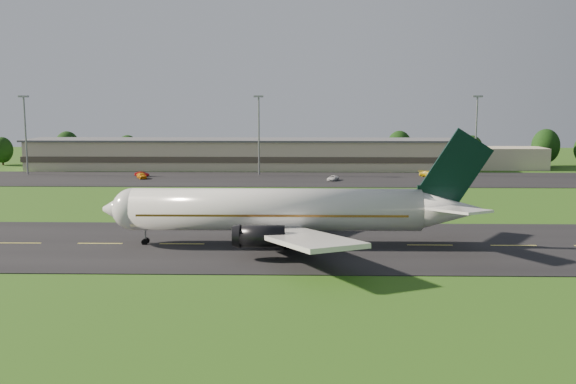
{
  "coord_description": "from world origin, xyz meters",
  "views": [
    {
      "loc": [
        16.01,
        -83.38,
        19.06
      ],
      "look_at": [
        14.01,
        8.0,
        6.0
      ],
      "focal_mm": 40.0,
      "sensor_mm": 36.0,
      "label": 1
    }
  ],
  "objects_px": {
    "light_mast_east": "(476,126)",
    "service_vehicle_d": "(429,174)",
    "service_vehicle_b": "(142,174)",
    "service_vehicle_c": "(333,178)",
    "service_vehicle_a": "(142,176)",
    "light_mast_centre": "(259,126)",
    "light_mast_west": "(25,125)",
    "terminal": "(268,155)",
    "airliner": "(283,211)"
  },
  "relations": [
    {
      "from": "light_mast_east",
      "to": "service_vehicle_d",
      "type": "distance_m",
      "value": 17.37
    },
    {
      "from": "light_mast_west",
      "to": "service_vehicle_b",
      "type": "xyz_separation_m",
      "value": [
        30.65,
        -3.74,
        -12.04
      ]
    },
    {
      "from": "terminal",
      "to": "service_vehicle_c",
      "type": "distance_m",
      "value": 32.17
    },
    {
      "from": "light_mast_centre",
      "to": "service_vehicle_a",
      "type": "xyz_separation_m",
      "value": [
        -28.27,
        -8.32,
        -11.88
      ]
    },
    {
      "from": "airliner",
      "to": "terminal",
      "type": "bearing_deg",
      "value": 94.04
    },
    {
      "from": "airliner",
      "to": "service_vehicle_d",
      "type": "xyz_separation_m",
      "value": [
        34.28,
        76.78,
        -3.83
      ]
    },
    {
      "from": "terminal",
      "to": "service_vehicle_a",
      "type": "xyz_separation_m",
      "value": [
        -29.67,
        -24.5,
        -3.14
      ]
    },
    {
      "from": "light_mast_west",
      "to": "service_vehicle_b",
      "type": "relative_size",
      "value": 5.56
    },
    {
      "from": "service_vehicle_c",
      "to": "light_mast_west",
      "type": "bearing_deg",
      "value": -167.0
    },
    {
      "from": "service_vehicle_d",
      "to": "service_vehicle_b",
      "type": "bearing_deg",
      "value": 137.2
    },
    {
      "from": "airliner",
      "to": "light_mast_east",
      "type": "distance_m",
      "value": 92.89
    },
    {
      "from": "terminal",
      "to": "light_mast_centre",
      "type": "height_order",
      "value": "light_mast_centre"
    },
    {
      "from": "terminal",
      "to": "light_mast_west",
      "type": "xyz_separation_m",
      "value": [
        -61.4,
        -16.18,
        8.75
      ]
    },
    {
      "from": "service_vehicle_a",
      "to": "service_vehicle_b",
      "type": "relative_size",
      "value": 1.21
    },
    {
      "from": "service_vehicle_c",
      "to": "service_vehicle_d",
      "type": "height_order",
      "value": "service_vehicle_d"
    },
    {
      "from": "airliner",
      "to": "light_mast_west",
      "type": "xyz_separation_m",
      "value": [
        -68.49,
        80.0,
        8.08
      ]
    },
    {
      "from": "light_mast_east",
      "to": "service_vehicle_a",
      "type": "xyz_separation_m",
      "value": [
        -83.27,
        -8.32,
        -11.88
      ]
    },
    {
      "from": "light_mast_centre",
      "to": "light_mast_east",
      "type": "distance_m",
      "value": 55.0
    },
    {
      "from": "light_mast_centre",
      "to": "service_vehicle_b",
      "type": "height_order",
      "value": "light_mast_centre"
    },
    {
      "from": "terminal",
      "to": "light_mast_east",
      "type": "relative_size",
      "value": 7.13
    },
    {
      "from": "service_vehicle_b",
      "to": "service_vehicle_c",
      "type": "xyz_separation_m",
      "value": [
        47.75,
        -7.19,
        -0.02
      ]
    },
    {
      "from": "terminal",
      "to": "light_mast_west",
      "type": "distance_m",
      "value": 64.1
    },
    {
      "from": "service_vehicle_a",
      "to": "terminal",
      "type": "bearing_deg",
      "value": 12.42
    },
    {
      "from": "service_vehicle_b",
      "to": "light_mast_centre",
      "type": "bearing_deg",
      "value": -63.6
    },
    {
      "from": "light_mast_west",
      "to": "light_mast_east",
      "type": "height_order",
      "value": "same"
    },
    {
      "from": "light_mast_east",
      "to": "service_vehicle_d",
      "type": "xyz_separation_m",
      "value": [
        -12.23,
        -3.22,
        -11.91
      ]
    },
    {
      "from": "light_mast_centre",
      "to": "light_mast_east",
      "type": "bearing_deg",
      "value": 0.0
    },
    {
      "from": "light_mast_west",
      "to": "terminal",
      "type": "bearing_deg",
      "value": 14.76
    },
    {
      "from": "service_vehicle_a",
      "to": "light_mast_west",
      "type": "bearing_deg",
      "value": 138.18
    },
    {
      "from": "service_vehicle_c",
      "to": "service_vehicle_a",
      "type": "bearing_deg",
      "value": -162.26
    },
    {
      "from": "airliner",
      "to": "service_vehicle_b",
      "type": "relative_size",
      "value": 14.01
    },
    {
      "from": "light_mast_centre",
      "to": "light_mast_east",
      "type": "xyz_separation_m",
      "value": [
        55.0,
        0.0,
        0.0
      ]
    },
    {
      "from": "light_mast_east",
      "to": "service_vehicle_d",
      "type": "relative_size",
      "value": 4.04
    },
    {
      "from": "airliner",
      "to": "service_vehicle_d",
      "type": "bearing_deg",
      "value": 65.77
    },
    {
      "from": "terminal",
      "to": "service_vehicle_d",
      "type": "bearing_deg",
      "value": -25.13
    },
    {
      "from": "light_mast_east",
      "to": "light_mast_centre",
      "type": "bearing_deg",
      "value": 180.0
    },
    {
      "from": "terminal",
      "to": "service_vehicle_c",
      "type": "xyz_separation_m",
      "value": [
        17.0,
        -27.11,
        -3.31
      ]
    },
    {
      "from": "service_vehicle_b",
      "to": "light_mast_west",
      "type": "bearing_deg",
      "value": 102.19
    },
    {
      "from": "light_mast_east",
      "to": "service_vehicle_c",
      "type": "xyz_separation_m",
      "value": [
        -36.6,
        -10.93,
        -12.05
      ]
    },
    {
      "from": "service_vehicle_a",
      "to": "service_vehicle_d",
      "type": "relative_size",
      "value": 0.88
    },
    {
      "from": "light_mast_centre",
      "to": "service_vehicle_b",
      "type": "relative_size",
      "value": 5.56
    },
    {
      "from": "airliner",
      "to": "service_vehicle_a",
      "type": "height_order",
      "value": "airliner"
    },
    {
      "from": "airliner",
      "to": "service_vehicle_a",
      "type": "bearing_deg",
      "value": 116.98
    },
    {
      "from": "light_mast_east",
      "to": "light_mast_west",
      "type": "bearing_deg",
      "value": 180.0
    },
    {
      "from": "airliner",
      "to": "light_mast_west",
      "type": "relative_size",
      "value": 2.52
    },
    {
      "from": "terminal",
      "to": "service_vehicle_b",
      "type": "height_order",
      "value": "terminal"
    },
    {
      "from": "light_mast_centre",
      "to": "airliner",
      "type": "bearing_deg",
      "value": -83.94
    },
    {
      "from": "airliner",
      "to": "service_vehicle_d",
      "type": "distance_m",
      "value": 84.17
    },
    {
      "from": "service_vehicle_a",
      "to": "service_vehicle_c",
      "type": "bearing_deg",
      "value": -30.33
    },
    {
      "from": "service_vehicle_b",
      "to": "service_vehicle_a",
      "type": "bearing_deg",
      "value": -147.55
    }
  ]
}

